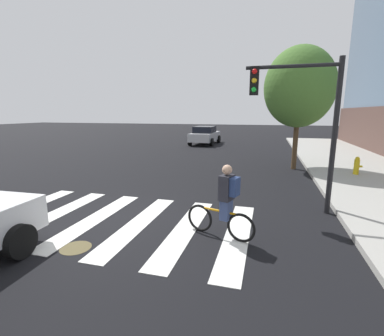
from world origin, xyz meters
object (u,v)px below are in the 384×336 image
at_px(manhole_cover, 76,248).
at_px(cyclist, 225,202).
at_px(street_tree_near, 299,87).
at_px(traffic_light_near, 303,110).
at_px(sedan_mid, 205,135).
at_px(fire_hydrant, 357,166).

xyz_separation_m(manhole_cover, cyclist, (2.93, 1.32, 0.84)).
distance_m(manhole_cover, street_tree_near, 11.86).
relative_size(cyclist, traffic_light_near, 0.40).
bearing_deg(street_tree_near, sedan_mid, 125.08).
xyz_separation_m(sedan_mid, street_tree_near, (6.79, -9.67, 3.15)).
height_order(sedan_mid, traffic_light_near, traffic_light_near).
distance_m(cyclist, traffic_light_near, 3.52).
height_order(sedan_mid, street_tree_near, street_tree_near).
height_order(cyclist, traffic_light_near, traffic_light_near).
bearing_deg(sedan_mid, cyclist, -75.83).
relative_size(manhole_cover, sedan_mid, 0.14).
bearing_deg(traffic_light_near, cyclist, -126.82).
height_order(traffic_light_near, fire_hydrant, traffic_light_near).
relative_size(cyclist, street_tree_near, 0.29).
height_order(manhole_cover, fire_hydrant, fire_hydrant).
height_order(cyclist, fire_hydrant, cyclist).
bearing_deg(fire_hydrant, cyclist, -122.27).
distance_m(fire_hydrant, street_tree_near, 4.42).
bearing_deg(manhole_cover, street_tree_near, 62.81).
height_order(manhole_cover, cyclist, cyclist).
bearing_deg(street_tree_near, cyclist, -104.15).
distance_m(sedan_mid, traffic_light_near, 17.31).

